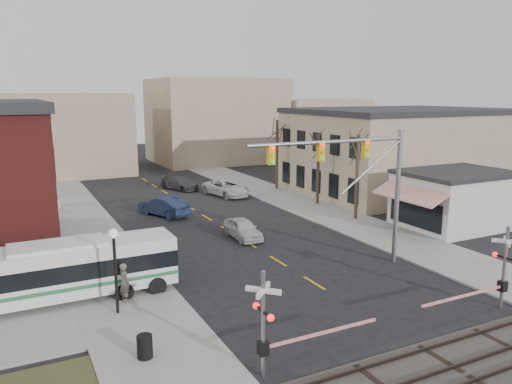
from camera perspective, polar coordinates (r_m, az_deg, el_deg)
ground at (r=25.95m, az=9.12°, el=-11.72°), size 160.00×160.00×0.00m
sidewalk_west at (r=40.78m, az=-19.28°, el=-3.57°), size 5.00×60.00×0.12m
sidewalk_east at (r=46.92m, az=4.32°, el=-1.05°), size 5.00×60.00×0.12m
ballast_strip at (r=20.71m, az=22.86°, el=-18.71°), size 160.00×5.00×0.06m
rail_tracks at (r=20.67m, az=22.88°, el=-18.50°), size 160.00×3.91×0.14m
tan_building at (r=53.70m, az=15.95°, el=4.65°), size 20.30×15.30×8.50m
awning_shop at (r=40.75m, az=21.83°, el=-0.72°), size 9.74×6.20×4.30m
tree_east_a at (r=40.36m, az=11.47°, el=1.69°), size 0.28×0.28×6.75m
tree_east_b at (r=45.36m, az=7.09°, el=2.59°), size 0.28×0.28×6.30m
tree_east_c at (r=52.17m, az=2.41°, el=4.30°), size 0.28×0.28×7.20m
transit_bus at (r=26.14m, az=-21.51°, el=-8.38°), size 11.13×2.51×2.86m
traffic_signal_mast at (r=28.54m, az=11.92°, el=2.31°), size 10.00×0.30×8.00m
rr_crossing_west at (r=18.49m, az=2.04°, el=-14.75°), size 5.60×1.36×4.00m
rr_crossing_east at (r=26.06m, az=25.93°, el=-8.03°), size 5.60×1.36×4.00m
street_lamp at (r=23.46m, az=-15.87°, el=-6.70°), size 0.44×0.44×4.01m
trash_bin at (r=20.36m, az=-12.60°, el=-16.86°), size 0.60×0.60×0.90m
car_a at (r=35.09m, az=-1.52°, el=-4.21°), size 1.76×4.15×1.40m
car_b at (r=42.11m, az=-10.45°, el=-1.60°), size 3.58×5.19×1.62m
car_c at (r=49.52m, az=-3.39°, el=0.46°), size 3.67×6.00×1.55m
car_d at (r=53.25m, az=-8.71°, el=1.01°), size 3.59×5.05×1.36m
pedestrian_near at (r=25.18m, az=-14.79°, el=-9.99°), size 0.65×0.82×1.96m
pedestrian_far at (r=28.58m, az=-18.93°, el=-7.92°), size 0.97×1.04×1.72m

